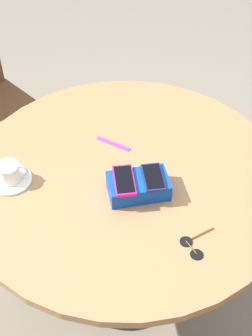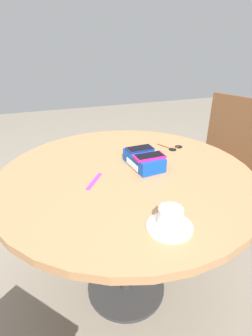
# 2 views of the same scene
# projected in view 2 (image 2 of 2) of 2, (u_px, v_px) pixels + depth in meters

# --- Properties ---
(ground_plane) EXTENTS (8.00, 8.00, 0.00)m
(ground_plane) POSITION_uv_depth(u_px,v_px,m) (126.00, 287.00, 1.45)
(ground_plane) COLOR gray
(round_table) EXTENTS (1.09, 1.09, 0.72)m
(round_table) POSITION_uv_depth(u_px,v_px,m) (126.00, 192.00, 1.16)
(round_table) COLOR #2D2D2D
(round_table) RESTS_ON ground_plane
(phone_box) EXTENTS (0.20, 0.14, 0.06)m
(phone_box) POSITION_uv_depth(u_px,v_px,m) (144.00, 160.00, 1.16)
(phone_box) COLOR #0F42AD
(phone_box) RESTS_ON round_table
(phone_navy) EXTENTS (0.07, 0.12, 0.01)m
(phone_navy) POSITION_uv_depth(u_px,v_px,m) (140.00, 149.00, 1.18)
(phone_navy) COLOR navy
(phone_navy) RESTS_ON phone_box
(phone_magenta) EXTENTS (0.07, 0.13, 0.01)m
(phone_magenta) POSITION_uv_depth(u_px,v_px,m) (149.00, 156.00, 1.10)
(phone_magenta) COLOR #D11975
(phone_magenta) RESTS_ON phone_box
(saucer) EXTENTS (0.14, 0.14, 0.01)m
(saucer) POSITION_uv_depth(u_px,v_px,m) (169.00, 227.00, 0.80)
(saucer) COLOR white
(saucer) RESTS_ON round_table
(coffee_cup) EXTENTS (0.10, 0.07, 0.06)m
(coffee_cup) POSITION_uv_depth(u_px,v_px,m) (170.00, 217.00, 0.78)
(coffee_cup) COLOR white
(coffee_cup) RESTS_ON saucer
(lanyard_strap) EXTENTS (0.12, 0.09, 0.00)m
(lanyard_strap) POSITION_uv_depth(u_px,v_px,m) (94.00, 181.00, 1.05)
(lanyard_strap) COLOR purple
(lanyard_strap) RESTS_ON round_table
(sunglasses) EXTENTS (0.11, 0.11, 0.01)m
(sunglasses) POSITION_uv_depth(u_px,v_px,m) (174.00, 148.00, 1.35)
(sunglasses) COLOR black
(sunglasses) RESTS_ON round_table
(chair_near_window) EXTENTS (0.51, 0.51, 0.90)m
(chair_near_window) POSITION_uv_depth(u_px,v_px,m) (220.00, 164.00, 1.78)
(chair_near_window) COLOR brown
(chair_near_window) RESTS_ON ground_plane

